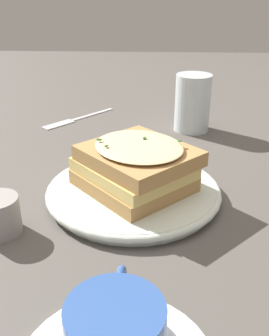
{
  "coord_description": "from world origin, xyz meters",
  "views": [
    {
      "loc": [
        0.02,
        -0.43,
        0.27
      ],
      "look_at": [
        0.0,
        0.03,
        0.04
      ],
      "focal_mm": 42.0,
      "sensor_mm": 36.0,
      "label": 1
    }
  ],
  "objects_px": {
    "sandwich": "(136,166)",
    "fork": "(72,120)",
    "dinner_plate": "(134,191)",
    "water_glass": "(193,103)"
  },
  "relations": [
    {
      "from": "dinner_plate",
      "to": "fork",
      "type": "height_order",
      "value": "dinner_plate"
    },
    {
      "from": "dinner_plate",
      "to": "water_glass",
      "type": "relative_size",
      "value": 2.17
    },
    {
      "from": "dinner_plate",
      "to": "sandwich",
      "type": "height_order",
      "value": "sandwich"
    },
    {
      "from": "sandwich",
      "to": "fork",
      "type": "distance_m",
      "value": 0.35
    },
    {
      "from": "sandwich",
      "to": "dinner_plate",
      "type": "bearing_deg",
      "value": 177.67
    },
    {
      "from": "sandwich",
      "to": "water_glass",
      "type": "distance_m",
      "value": 0.29
    },
    {
      "from": "sandwich",
      "to": "water_glass",
      "type": "xyz_separation_m",
      "value": [
        0.1,
        0.27,
        0.01
      ]
    },
    {
      "from": "dinner_plate",
      "to": "sandwich",
      "type": "distance_m",
      "value": 0.04
    },
    {
      "from": "dinner_plate",
      "to": "fork",
      "type": "bearing_deg",
      "value": 115.02
    },
    {
      "from": "dinner_plate",
      "to": "sandwich",
      "type": "bearing_deg",
      "value": -2.33
    }
  ]
}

